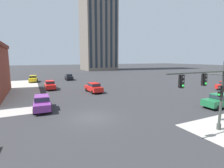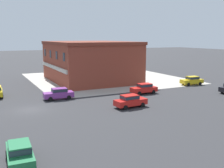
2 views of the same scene
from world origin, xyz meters
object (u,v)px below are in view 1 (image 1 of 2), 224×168
at_px(car_cross_far, 220,100).
at_px(car_parked_curb, 69,77).
at_px(traffic_signal_main, 210,89).
at_px(car_main_southbound_near, 42,102).
at_px(car_main_mid, 33,78).
at_px(car_cross_westbound, 50,85).
at_px(car_main_northbound_near, 94,87).

bearing_deg(car_cross_far, car_parked_curb, 107.18).
height_order(traffic_signal_main, car_main_southbound_near, traffic_signal_main).
height_order(traffic_signal_main, car_main_mid, traffic_signal_main).
relative_size(car_parked_curb, car_main_mid, 0.99).
height_order(car_cross_westbound, car_cross_far, same).
bearing_deg(car_cross_far, traffic_signal_main, -154.16).
bearing_deg(car_main_northbound_near, car_cross_far, -55.65).
bearing_deg(traffic_signal_main, car_main_mid, 107.53).
bearing_deg(car_parked_curb, car_main_mid, -177.75).
distance_m(traffic_signal_main, car_cross_westbound, 27.51).
xyz_separation_m(car_parked_curb, car_cross_far, (10.89, -35.20, 0.00)).
bearing_deg(car_cross_far, car_cross_westbound, 128.04).
bearing_deg(car_main_southbound_near, car_parked_curb, 72.47).
distance_m(traffic_signal_main, car_cross_far, 8.98).
bearing_deg(traffic_signal_main, car_parked_curb, 94.61).
relative_size(car_main_mid, car_cross_far, 1.01).
xyz_separation_m(traffic_signal_main, car_main_southbound_near, (-11.66, 11.98, -2.57)).
relative_size(car_main_northbound_near, car_main_southbound_near, 1.01).
xyz_separation_m(car_main_northbound_near, car_main_mid, (-9.36, 19.37, 0.00)).
bearing_deg(car_cross_westbound, car_main_southbound_near, -99.20).
relative_size(car_parked_curb, car_cross_far, 1.00).
bearing_deg(car_cross_far, car_main_southbound_near, 157.02).
distance_m(car_cross_westbound, car_parked_curb, 14.67).
bearing_deg(car_main_mid, car_main_northbound_near, -64.20).
relative_size(car_main_northbound_near, car_parked_curb, 1.01).
xyz_separation_m(traffic_signal_main, car_cross_far, (7.74, 3.75, -2.57)).
relative_size(car_main_northbound_near, car_cross_far, 1.01).
distance_m(car_main_northbound_near, car_main_mid, 21.51).
distance_m(car_cross_westbound, car_cross_far, 27.88).
distance_m(car_main_northbound_near, car_parked_curb, 19.73).
height_order(traffic_signal_main, car_cross_westbound, traffic_signal_main).
height_order(car_parked_curb, car_main_mid, same).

